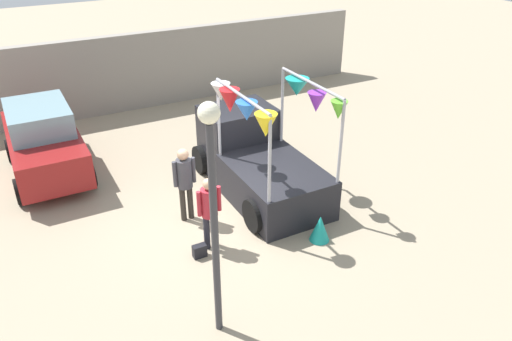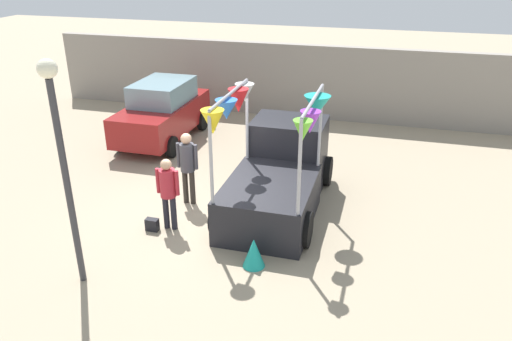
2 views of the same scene
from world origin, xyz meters
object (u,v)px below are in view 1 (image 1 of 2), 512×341
Objects in this scene: person_customer at (209,207)px; street_lamp at (213,195)px; parked_car at (44,141)px; handbag at (200,251)px; folded_kite_bundle_teal at (320,228)px; person_vendor at (185,178)px; vendor_truck at (255,155)px.

street_lamp reaches higher than person_customer.
parked_car reaches higher than handbag.
folded_kite_bundle_teal is at bearing -22.23° from person_customer.
person_vendor is (2.47, -3.84, 0.15)m from parked_car.
person_vendor is at bearing -163.78° from vendor_truck.
person_vendor reaches higher than folded_kite_bundle_teal.
vendor_truck is 3.22m from handbag.
parked_car is 6.67× the size of folded_kite_bundle_teal.
parked_car is 2.42× the size of person_customer.
parked_car reaches higher than folded_kite_bundle_teal.
vendor_truck is at bearing 40.55° from handbag.
vendor_truck is 6.82× the size of folded_kite_bundle_teal.
vendor_truck is 2.74m from person_customer.
person_customer is at bearing -137.87° from vendor_truck.
handbag is 0.07× the size of street_lamp.
folded_kite_bundle_teal is (2.22, -2.11, -0.79)m from person_vendor.
handbag is at bearing -67.51° from parked_car.
street_lamp is at bearing -102.89° from handbag.
street_lamp is at bearing -76.55° from parked_car.
parked_car is 2.23× the size of person_vendor.
person_customer is (2.53, -5.07, 0.05)m from parked_car.
person_customer reaches higher than handbag.
handbag is at bearing 77.11° from street_lamp.
person_vendor is at bearing 136.47° from folded_kite_bundle_teal.
parked_car is 7.65m from street_lamp.
folded_kite_bundle_teal is at bearing -87.21° from vendor_truck.
folded_kite_bundle_teal is (2.16, -0.88, -0.70)m from person_customer.
parked_car is at bearing 128.26° from folded_kite_bundle_teal.
vendor_truck is 2.28× the size of person_vendor.
parked_car is at bearing 116.54° from person_customer.
street_lamp reaches higher than folded_kite_bundle_teal.
folded_kite_bundle_teal is (2.51, -0.68, 0.16)m from handbag.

